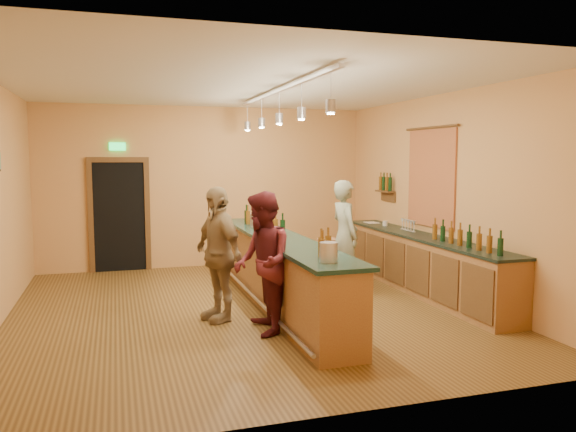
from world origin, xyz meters
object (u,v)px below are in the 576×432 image
object	(u,v)px
customer_a	(262,263)
bar_stool	(327,247)
back_counter	(422,263)
bartender	(345,235)
customer_b	(218,254)
tasting_bar	(279,266)

from	to	relation	value
customer_a	bar_stool	size ratio (longest dim) A/B	2.30
customer_a	bar_stool	xyz separation A→B (m)	(1.82, 2.48, -0.26)
customer_a	back_counter	bearing A→B (deg)	118.77
bartender	customer_b	xyz separation A→B (m)	(-2.31, -1.11, -0.01)
back_counter	customer_a	xyz separation A→B (m)	(-3.02, -1.31, 0.40)
tasting_bar	bar_stool	size ratio (longest dim) A/B	6.59
back_counter	customer_a	distance (m)	3.31
tasting_bar	bartender	bearing A→B (deg)	28.29
back_counter	bar_stool	world-z (taller)	back_counter
back_counter	bartender	size ratio (longest dim) A/B	2.49
customer_a	customer_b	xyz separation A→B (m)	(-0.42, 0.74, 0.02)
tasting_bar	customer_b	distance (m)	1.09
bartender	bar_stool	xyz separation A→B (m)	(-0.06, 0.64, -0.28)
back_counter	tasting_bar	world-z (taller)	tasting_bar
bartender	customer_b	bearing A→B (deg)	112.56
customer_b	customer_a	bearing A→B (deg)	10.20
back_counter	customer_a	bearing A→B (deg)	-156.60
back_counter	customer_a	world-z (taller)	customer_a
customer_b	bar_stool	distance (m)	2.86
customer_a	bar_stool	distance (m)	3.09
back_counter	customer_b	size ratio (longest dim) A/B	2.51
tasting_bar	customer_b	size ratio (longest dim) A/B	2.81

